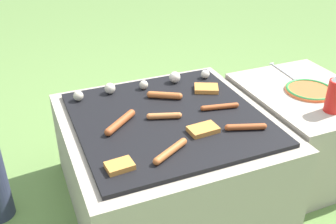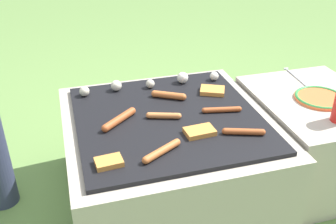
% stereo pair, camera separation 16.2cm
% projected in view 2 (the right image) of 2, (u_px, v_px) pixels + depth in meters
% --- Properties ---
extents(ground_plane, '(14.00, 14.00, 0.00)m').
position_uv_depth(ground_plane, '(168.00, 194.00, 1.84)').
color(ground_plane, '#608442').
extents(grill, '(0.85, 0.85, 0.42)m').
position_uv_depth(grill, '(168.00, 158.00, 1.73)').
color(grill, '#A89E8C').
rests_on(grill, ground_plane).
extents(side_ledge, '(0.52, 0.64, 0.42)m').
position_uv_depth(side_ledge, '(310.00, 137.00, 1.87)').
color(side_ledge, '#A89E8C').
rests_on(side_ledge, ground_plane).
extents(sausage_front_right, '(0.17, 0.05, 0.02)m').
position_uv_depth(sausage_front_right, '(222.00, 110.00, 1.66)').
color(sausage_front_right, '#A34C23').
rests_on(sausage_front_right, grill).
extents(sausage_back_right, '(0.16, 0.10, 0.03)m').
position_uv_depth(sausage_back_right, '(162.00, 151.00, 1.39)').
color(sausage_back_right, '#B7602D').
rests_on(sausage_back_right, grill).
extents(sausage_front_center, '(0.16, 0.14, 0.03)m').
position_uv_depth(sausage_front_center, '(119.00, 119.00, 1.58)').
color(sausage_front_center, '#A34C23').
rests_on(sausage_front_center, grill).
extents(sausage_mid_left, '(0.14, 0.06, 0.02)m').
position_uv_depth(sausage_mid_left, '(164.00, 116.00, 1.61)').
color(sausage_mid_left, '#C6753D').
rests_on(sausage_mid_left, grill).
extents(sausage_back_left, '(0.14, 0.10, 0.03)m').
position_uv_depth(sausage_back_left, '(169.00, 95.00, 1.76)').
color(sausage_back_left, '#B7602D').
rests_on(sausage_back_left, grill).
extents(sausage_mid_right, '(0.16, 0.07, 0.02)m').
position_uv_depth(sausage_mid_right, '(244.00, 132.00, 1.50)').
color(sausage_mid_right, '#A34C23').
rests_on(sausage_mid_right, grill).
extents(bread_slice_right, '(0.10, 0.07, 0.02)m').
position_uv_depth(bread_slice_right, '(109.00, 162.00, 1.34)').
color(bread_slice_right, '#D18438').
rests_on(bread_slice_right, grill).
extents(bread_slice_left, '(0.14, 0.12, 0.02)m').
position_uv_depth(bread_slice_left, '(212.00, 91.00, 1.82)').
color(bread_slice_left, '#D18438').
rests_on(bread_slice_left, grill).
extents(bread_slice_center, '(0.12, 0.08, 0.02)m').
position_uv_depth(bread_slice_center, '(200.00, 131.00, 1.51)').
color(bread_slice_center, '#D18438').
rests_on(bread_slice_center, grill).
extents(mushroom_row, '(0.67, 0.07, 0.05)m').
position_uv_depth(mushroom_row, '(151.00, 82.00, 1.86)').
color(mushroom_row, beige).
rests_on(mushroom_row, grill).
extents(plate_colorful, '(0.22, 0.22, 0.02)m').
position_uv_depth(plate_colorful, '(320.00, 98.00, 1.76)').
color(plate_colorful, orange).
rests_on(plate_colorful, side_ledge).
extents(fork_utensil, '(0.03, 0.22, 0.01)m').
position_uv_depth(fork_utensil, '(295.00, 76.00, 1.97)').
color(fork_utensil, silver).
rests_on(fork_utensil, side_ledge).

